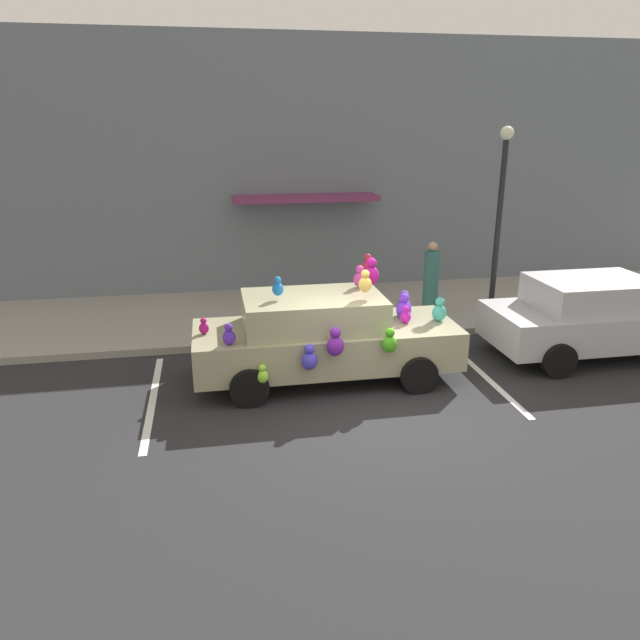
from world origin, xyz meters
name	(u,v)px	position (x,y,z in m)	size (l,w,h in m)	color
ground_plane	(377,409)	(0.00, 0.00, 0.00)	(60.00, 60.00, 0.00)	#262628
sidewalk	(320,311)	(0.00, 5.00, 0.07)	(24.00, 4.00, 0.15)	gray
storefront_building	(305,169)	(0.00, 7.14, 3.19)	(24.00, 1.25, 6.40)	slate
parking_stripe_front	(482,374)	(2.26, 1.00, 0.00)	(0.12, 3.60, 0.01)	silver
parking_stripe_rear	(153,399)	(-3.56, 1.00, 0.00)	(0.12, 3.60, 0.01)	silver
plush_covered_car	(324,336)	(-0.62, 1.32, 0.81)	(4.58, 2.03, 2.22)	#9B9874
parked_sedan_behind	(596,316)	(4.77, 1.51, 0.79)	(4.21, 1.97, 1.54)	#B7B7BC
teddy_bear_on_sidewalk	(300,314)	(-0.68, 3.69, 0.47)	(0.36, 0.30, 0.70)	pink
street_lamp_post	(500,206)	(3.58, 3.50, 2.66)	(0.28, 0.28, 4.13)	black
pedestrian_near_shopfront	(431,280)	(2.46, 4.31, 0.91)	(0.35, 0.35, 1.64)	#37716C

